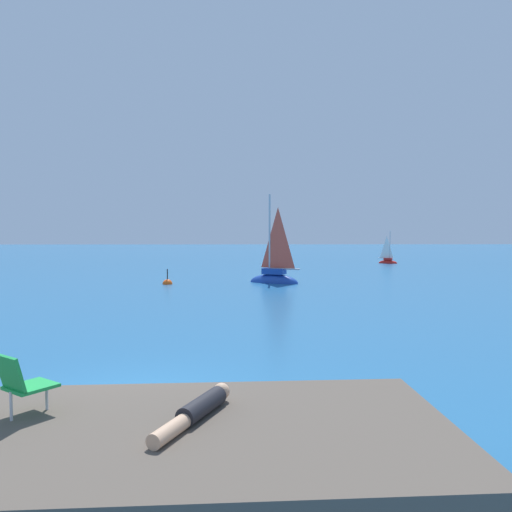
{
  "coord_description": "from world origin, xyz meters",
  "views": [
    {
      "loc": [
        2.25,
        -9.9,
        3.31
      ],
      "look_at": [
        2.71,
        15.64,
        1.8
      ],
      "focal_mm": 36.95,
      "sensor_mm": 36.0,
      "label": 1
    }
  ],
  "objects_px": {
    "sailboat_far": "(388,261)",
    "person_sunbather": "(197,410)",
    "beach_chair": "(22,382)",
    "marker_buoy": "(167,284)",
    "sailboat_near": "(274,278)"
  },
  "relations": [
    {
      "from": "sailboat_far",
      "to": "sailboat_near",
      "type": "bearing_deg",
      "value": -97.92
    },
    {
      "from": "beach_chair",
      "to": "marker_buoy",
      "type": "xyz_separation_m",
      "value": [
        -1.7,
        23.03,
        -1.41
      ]
    },
    {
      "from": "sailboat_far",
      "to": "person_sunbather",
      "type": "xyz_separation_m",
      "value": [
        -12.83,
        -38.95,
        0.92
      ]
    },
    {
      "from": "beach_chair",
      "to": "person_sunbather",
      "type": "bearing_deg",
      "value": -55.66
    },
    {
      "from": "sailboat_far",
      "to": "person_sunbather",
      "type": "distance_m",
      "value": 41.02
    },
    {
      "from": "sailboat_near",
      "to": "beach_chair",
      "type": "xyz_separation_m",
      "value": [
        -4.32,
        -23.66,
        1.11
      ]
    },
    {
      "from": "marker_buoy",
      "to": "sailboat_near",
      "type": "bearing_deg",
      "value": 5.9
    },
    {
      "from": "person_sunbather",
      "to": "sailboat_far",
      "type": "bearing_deg",
      "value": -175.49
    },
    {
      "from": "person_sunbather",
      "to": "marker_buoy",
      "type": "xyz_separation_m",
      "value": [
        -3.84,
        23.14,
        -1.08
      ]
    },
    {
      "from": "sailboat_far",
      "to": "beach_chair",
      "type": "height_order",
      "value": "sailboat_far"
    },
    {
      "from": "sailboat_near",
      "to": "person_sunbather",
      "type": "height_order",
      "value": "sailboat_near"
    },
    {
      "from": "person_sunbather",
      "to": "marker_buoy",
      "type": "relative_size",
      "value": 1.47
    },
    {
      "from": "sailboat_far",
      "to": "beach_chair",
      "type": "xyz_separation_m",
      "value": [
        -14.96,
        -38.84,
        1.25
      ]
    },
    {
      "from": "sailboat_near",
      "to": "person_sunbather",
      "type": "xyz_separation_m",
      "value": [
        -2.18,
        -23.76,
        0.78
      ]
    },
    {
      "from": "sailboat_far",
      "to": "person_sunbather",
      "type": "relative_size",
      "value": 1.84
    }
  ]
}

